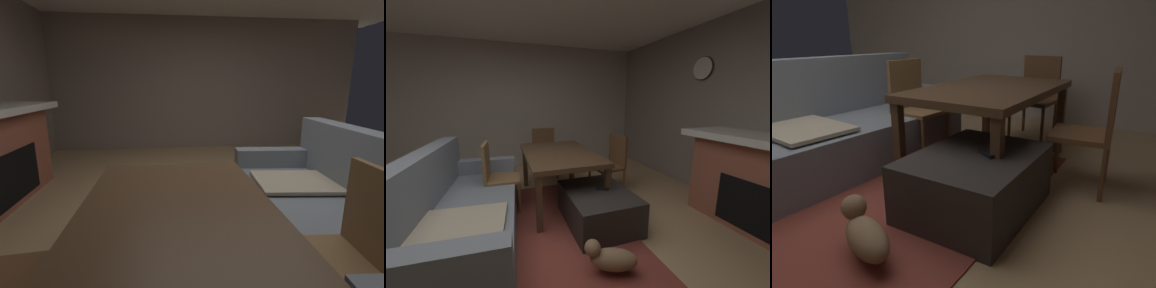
# 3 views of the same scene
# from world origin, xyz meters

# --- Properties ---
(floor) EXTENTS (7.74, 7.74, 0.00)m
(floor) POSITION_xyz_m (0.00, 0.00, 0.00)
(floor) COLOR tan
(wall_left) EXTENTS (0.12, 6.59, 2.65)m
(wall_left) POSITION_xyz_m (-3.22, 0.00, 1.32)
(wall_left) COLOR gray
(wall_left) RESTS_ON ground
(area_rug) EXTENTS (2.60, 2.00, 0.01)m
(area_rug) POSITION_xyz_m (0.45, -0.31, 0.01)
(area_rug) COLOR brown
(area_rug) RESTS_ON ground
(couch) EXTENTS (2.29, 1.11, 0.96)m
(couch) POSITION_xyz_m (0.59, 0.49, 0.32)
(couch) COLOR slate
(couch) RESTS_ON ground
(ottoman_coffee_table) EXTENTS (0.99, 0.75, 0.41)m
(ottoman_coffee_table) POSITION_xyz_m (0.45, -1.03, 0.20)
(ottoman_coffee_table) COLOR #2D2826
(ottoman_coffee_table) RESTS_ON ground
(tv_remote) EXTENTS (0.13, 0.16, 0.02)m
(tv_remote) POSITION_xyz_m (0.46, -1.10, 0.42)
(tv_remote) COLOR black
(tv_remote) RESTS_ON ottoman_coffee_table
(dining_table) EXTENTS (1.58, 0.96, 0.74)m
(dining_table) POSITION_xyz_m (1.19, -0.75, 0.66)
(dining_table) COLOR #513823
(dining_table) RESTS_ON ground
(dining_chair_north) EXTENTS (0.47, 0.47, 0.93)m
(dining_chair_north) POSITION_xyz_m (1.20, 0.13, 0.52)
(dining_chair_north) COLOR brown
(dining_chair_north) RESTS_ON ground
(small_dog) EXTENTS (0.33, 0.46, 0.27)m
(small_dog) POSITION_xyz_m (-0.34, -0.79, 0.16)
(small_dog) COLOR #8C6B4C
(small_dog) RESTS_ON ground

